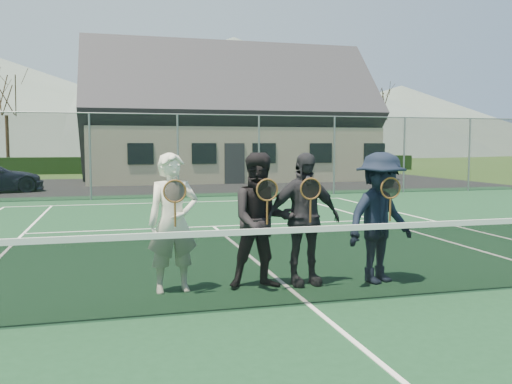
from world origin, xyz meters
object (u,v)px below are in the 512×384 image
tennis_net (309,262)px  player_b (262,221)px  clubhouse (228,108)px  player_a (173,223)px  player_c (303,219)px  player_d (380,218)px

tennis_net → player_b: player_b is taller
tennis_net → clubhouse: clubhouse is taller
player_a → player_c: bearing=-2.3°
tennis_net → clubhouse: size_ratio=0.75×
player_a → tennis_net: bearing=-34.3°
player_a → player_d: (2.81, -0.24, -0.00)m
player_d → player_a: bearing=175.2°
tennis_net → player_c: bearing=74.7°
tennis_net → clubhouse: 24.57m
player_c → player_d: size_ratio=1.00×
tennis_net → player_a: size_ratio=6.49×
player_c → player_d: 1.07m
player_a → player_b: size_ratio=1.00×
clubhouse → player_d: clubhouse is taller
clubhouse → tennis_net: bearing=-99.5°
tennis_net → player_d: bearing=30.6°
player_b → player_c: 0.60m
tennis_net → player_a: 1.85m
tennis_net → player_c: size_ratio=6.49×
player_d → clubhouse: bearing=83.4°
clubhouse → player_d: bearing=-96.6°
tennis_net → player_a: bearing=145.7°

